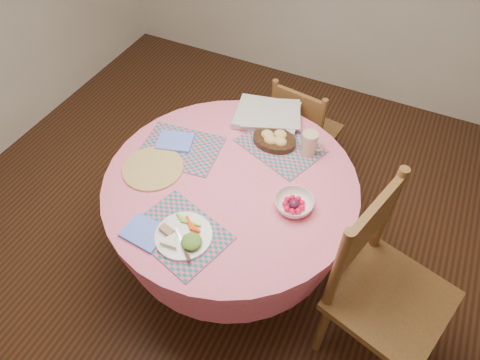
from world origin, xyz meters
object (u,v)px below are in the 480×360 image
object	(u,v)px
bread_bowl	(275,139)
latte_mug	(310,143)
wicker_trivet	(153,168)
dinner_plate	(184,236)
fruit_bowl	(294,204)
chair_right	(382,287)
chair_back	(302,131)
dining_table	(231,205)

from	to	relation	value
bread_bowl	latte_mug	size ratio (longest dim) A/B	1.83
wicker_trivet	dinner_plate	world-z (taller)	dinner_plate
wicker_trivet	fruit_bowl	world-z (taller)	fruit_bowl
chair_right	fruit_bowl	bearing A→B (deg)	94.55
chair_right	fruit_bowl	world-z (taller)	chair_right
chair_back	bread_bowl	distance (m)	0.61
chair_back	latte_mug	world-z (taller)	latte_mug
chair_back	bread_bowl	world-z (taller)	chair_back
chair_right	fruit_bowl	xyz separation A→B (m)	(-0.48, 0.10, 0.22)
latte_mug	fruit_bowl	size ratio (longest dim) A/B	0.63
chair_back	dinner_plate	distance (m)	1.26
chair_right	wicker_trivet	size ratio (longest dim) A/B	3.53
fruit_bowl	dining_table	bearing A→B (deg)	176.25
bread_bowl	latte_mug	xyz separation A→B (m)	(0.18, 0.01, 0.03)
dining_table	latte_mug	distance (m)	0.51
dinner_plate	latte_mug	bearing A→B (deg)	67.55
chair_right	bread_bowl	size ratio (longest dim) A/B	4.61
chair_back	dinner_plate	bearing A→B (deg)	92.27
dinner_plate	latte_mug	size ratio (longest dim) A/B	1.99
dining_table	wicker_trivet	size ratio (longest dim) A/B	4.13
chair_back	wicker_trivet	bearing A→B (deg)	70.85
wicker_trivet	chair_right	bearing A→B (deg)	-0.92
chair_back	dinner_plate	size ratio (longest dim) A/B	3.36
chair_right	latte_mug	size ratio (longest dim) A/B	8.45
bread_bowl	chair_right	bearing A→B (deg)	-31.80
wicker_trivet	bread_bowl	distance (m)	0.64
dining_table	chair_back	world-z (taller)	chair_back
wicker_trivet	dinner_plate	size ratio (longest dim) A/B	1.20
wicker_trivet	chair_back	bearing A→B (deg)	62.62
wicker_trivet	dinner_plate	xyz separation A→B (m)	(0.35, -0.29, 0.02)
chair_back	wicker_trivet	distance (m)	1.09
bread_bowl	fruit_bowl	bearing A→B (deg)	-55.34
dining_table	wicker_trivet	bearing A→B (deg)	-165.36
dining_table	chair_back	xyz separation A→B (m)	(0.10, 0.83, -0.12)
fruit_bowl	wicker_trivet	bearing A→B (deg)	-173.78
bread_bowl	dinner_plate	bearing A→B (deg)	-99.37
dining_table	bread_bowl	world-z (taller)	bread_bowl
fruit_bowl	dinner_plate	bearing A→B (deg)	-134.64
dinner_plate	wicker_trivet	bearing A→B (deg)	140.87
dinner_plate	chair_right	bearing A→B (deg)	17.70
chair_back	wicker_trivet	world-z (taller)	chair_back
bread_bowl	latte_mug	world-z (taller)	latte_mug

